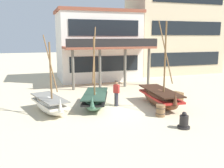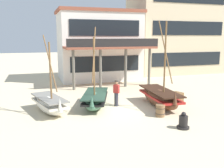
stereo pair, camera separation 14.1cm
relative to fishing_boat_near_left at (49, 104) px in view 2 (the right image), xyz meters
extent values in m
plane|color=beige|center=(4.10, -0.42, -0.55)|extent=(120.00, 120.00, 0.00)
ellipsoid|color=silver|center=(0.00, 0.02, -0.07)|extent=(2.08, 3.64, 0.96)
cube|color=silver|center=(0.00, 0.02, 0.05)|extent=(2.05, 3.51, 0.12)
cube|color=gray|center=(0.00, 0.02, 0.38)|extent=(2.10, 3.58, 0.07)
cone|color=silver|center=(0.46, -1.57, 0.37)|extent=(0.29, 0.29, 0.67)
cylinder|color=brown|center=(0.12, -0.40, 1.88)|extent=(0.10, 0.10, 3.52)
cylinder|color=brown|center=(0.12, -0.40, 2.50)|extent=(0.59, 1.81, 3.09)
cube|color=brown|center=(-0.08, 0.27, 0.27)|extent=(1.11, 0.46, 0.06)
ellipsoid|color=brown|center=(6.96, -0.74, -0.01)|extent=(1.70, 4.34, 1.07)
cube|color=red|center=(6.96, -0.74, 0.12)|extent=(1.70, 4.17, 0.13)
cube|color=#351E13|center=(6.96, -0.74, 0.48)|extent=(1.73, 4.25, 0.08)
cone|color=brown|center=(6.80, -2.77, 0.47)|extent=(0.30, 0.30, 0.75)
cylinder|color=brown|center=(6.92, -1.27, 2.52)|extent=(0.10, 0.10, 4.64)
cylinder|color=brown|center=(6.92, -1.27, 3.08)|extent=(0.24, 2.22, 3.69)
cube|color=brown|center=(6.98, -0.42, 0.37)|extent=(1.32, 0.26, 0.06)
ellipsoid|color=#427056|center=(2.91, 0.38, -0.09)|extent=(2.60, 4.12, 0.91)
cube|color=black|center=(2.91, 0.38, 0.02)|extent=(2.56, 3.98, 0.11)
cube|color=#243D2F|center=(2.91, 0.38, 0.33)|extent=(2.61, 4.06, 0.06)
cone|color=#427056|center=(2.28, -1.37, 0.32)|extent=(0.35, 0.35, 0.64)
cylinder|color=brown|center=(2.74, -0.07, 2.01)|extent=(0.10, 0.10, 3.83)
cylinder|color=brown|center=(2.74, -0.07, 2.91)|extent=(0.78, 2.01, 3.26)
cube|color=brown|center=(3.01, 0.66, 0.23)|extent=(1.28, 0.59, 0.06)
cylinder|color=#33333D|center=(4.26, 0.16, -0.11)|extent=(0.26, 0.26, 0.88)
cube|color=#B22D28|center=(4.26, 0.16, 0.60)|extent=(0.41, 0.41, 0.54)
sphere|color=#A87A56|center=(4.26, 0.16, 0.99)|extent=(0.22, 0.22, 0.22)
cylinder|color=#2D2823|center=(4.26, 0.16, 1.11)|extent=(0.24, 0.24, 0.05)
cylinder|color=black|center=(6.13, -4.67, -0.50)|extent=(0.62, 0.62, 0.10)
cylinder|color=black|center=(6.13, -4.67, -0.17)|extent=(0.44, 0.44, 0.55)
sphere|color=black|center=(6.13, -4.67, 0.18)|extent=(0.24, 0.24, 0.24)
cylinder|color=olive|center=(5.94, -2.67, -0.20)|extent=(0.52, 0.52, 0.70)
torus|color=black|center=(5.94, -2.67, -0.04)|extent=(0.56, 0.56, 0.03)
torus|color=black|center=(5.94, -2.67, -0.35)|extent=(0.56, 0.56, 0.03)
cube|color=brown|center=(8.66, 0.02, -0.23)|extent=(0.94, 0.94, 0.63)
cube|color=white|center=(5.95, 10.97, 2.88)|extent=(8.23, 5.11, 6.84)
cube|color=brown|center=(5.95, 10.97, 6.45)|extent=(8.56, 5.32, 0.30)
cube|color=black|center=(5.95, 8.39, 1.34)|extent=(6.91, 0.06, 1.51)
cube|color=black|center=(5.95, 8.39, 4.76)|extent=(6.91, 0.06, 1.51)
cube|color=brown|center=(5.95, 7.00, 2.98)|extent=(8.23, 2.84, 0.20)
cylinder|color=#666056|center=(2.42, 6.00, 1.16)|extent=(0.24, 0.24, 3.42)
cylinder|color=#666056|center=(4.77, 6.00, 1.16)|extent=(0.24, 0.24, 3.42)
cylinder|color=#666056|center=(7.12, 6.00, 1.16)|extent=(0.24, 0.24, 3.42)
cylinder|color=#666056|center=(9.47, 6.00, 1.16)|extent=(0.24, 0.24, 3.42)
cube|color=black|center=(5.95, 5.63, 3.43)|extent=(8.23, 0.08, 0.70)
cube|color=beige|center=(16.35, 13.10, 4.70)|extent=(10.87, 6.04, 10.50)
cube|color=black|center=(16.35, 10.05, 1.38)|extent=(9.13, 0.06, 1.54)
cube|color=black|center=(16.35, 10.05, 4.88)|extent=(9.13, 0.06, 1.54)
camera|label=1|loc=(-0.89, -14.60, 3.92)|focal=39.51mm
camera|label=2|loc=(-0.75, -14.64, 3.92)|focal=39.51mm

